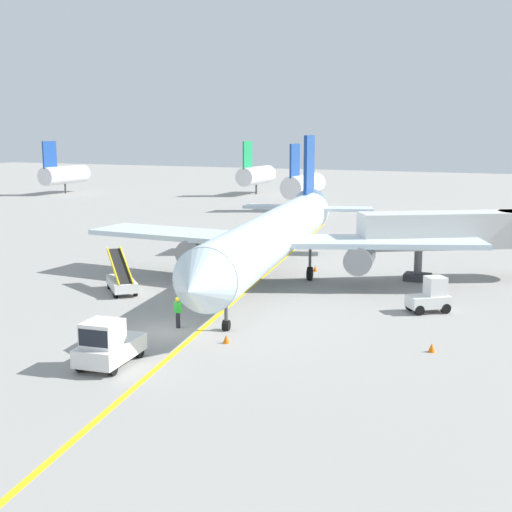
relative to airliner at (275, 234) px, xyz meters
name	(u,v)px	position (x,y,z in m)	size (l,w,h in m)	color
ground_plane	(168,331)	(-0.73, -13.33, -3.42)	(300.00, 300.00, 0.00)	gray
taxi_line_yellow	(223,311)	(0.09, -8.33, -3.41)	(0.30, 80.00, 0.01)	yellow
airliner	(275,234)	(0.00, 0.00, 0.00)	(28.20, 35.23, 10.10)	silver
jet_bridge	(462,230)	(11.67, 6.38, 0.12)	(12.31, 8.71, 4.85)	beige
pushback_tug	(108,345)	(-0.35, -19.11, -2.42)	(2.28, 3.78, 2.20)	silver
baggage_tug_near_wing	(431,297)	(11.32, -3.63, -2.49)	(2.70, 2.49, 2.10)	silver
belt_loader_forward_hold	(121,280)	(-8.21, -6.68, -2.64)	(4.36, 4.47, 2.59)	silver
ground_crew_marshaller	(178,311)	(-0.56, -12.50, -2.51)	(0.36, 0.24, 1.70)	#26262D
safety_cone_nose_left	(315,268)	(1.27, 4.90, -3.20)	(0.36, 0.36, 0.44)	orange
safety_cone_nose_right	(432,348)	(12.71, -11.18, -3.20)	(0.36, 0.36, 0.44)	orange
safety_cone_wingtip_left	(226,339)	(3.03, -13.90, -3.20)	(0.36, 0.36, 0.44)	orange
distant_aircraft_far_left	(64,174)	(-58.90, 50.09, -0.20)	(3.00, 10.10, 8.80)	silver
distant_aircraft_mid_left	(256,175)	(-28.74, 61.82, -0.20)	(3.00, 10.10, 8.80)	silver
distant_aircraft_mid_right	(303,185)	(-14.29, 45.04, -0.20)	(3.00, 10.10, 8.80)	silver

